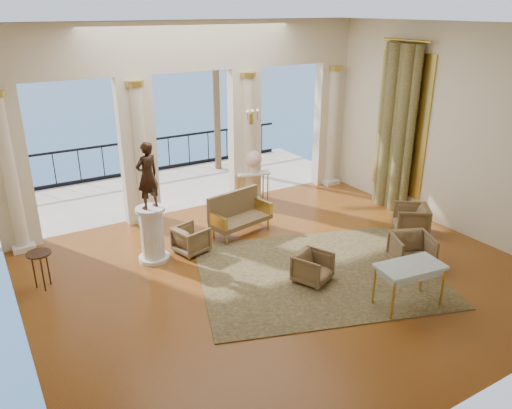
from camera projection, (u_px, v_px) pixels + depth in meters
floor at (282, 273)px, 9.58m from camera, size 9.00×9.00×0.00m
room_walls at (326, 140)px, 7.62m from camera, size 9.00×9.00×9.00m
arcade at (193, 107)px, 11.67m from camera, size 9.00×0.56×4.50m
terrace at (169, 188)px, 14.22m from camera, size 10.00×3.60×0.10m
balustrade at (148, 159)px, 15.32m from camera, size 9.00×0.06×1.03m
palm_tree at (215, 32)px, 14.28m from camera, size 2.00×2.00×4.50m
sea at (2, 103)px, 59.60m from camera, size 160.00×160.00×0.00m
curtain at (396, 129)px, 12.08m from camera, size 0.33×1.40×4.09m
window_frame at (402, 124)px, 12.13m from camera, size 0.04×1.60×3.40m
wall_sconce at (251, 118)px, 12.22m from camera, size 0.30×0.11×0.33m
rug at (317, 273)px, 9.56m from camera, size 5.32×4.70×0.02m
armchair_a at (313, 266)px, 9.20m from camera, size 0.79×0.77×0.63m
armchair_b at (412, 250)px, 9.68m from camera, size 0.95×0.93×0.76m
armchair_c at (411, 218)px, 11.15m from camera, size 0.97×0.97×0.73m
armchair_d at (191, 238)px, 10.31m from camera, size 0.71×0.74×0.63m
settee at (238, 213)px, 11.15m from camera, size 1.51×0.88×0.94m
game_table at (410, 269)px, 8.32m from camera, size 1.20×0.76×0.77m
pedestal at (152, 235)px, 9.91m from camera, size 0.62×0.62×1.13m
statue at (147, 176)px, 9.44m from camera, size 0.55×0.44×1.31m
console_table at (253, 178)px, 12.87m from camera, size 0.90×0.55×0.80m
urn at (253, 160)px, 12.69m from camera, size 0.44×0.44×0.58m
side_table at (39, 258)px, 8.88m from camera, size 0.44×0.44×0.71m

